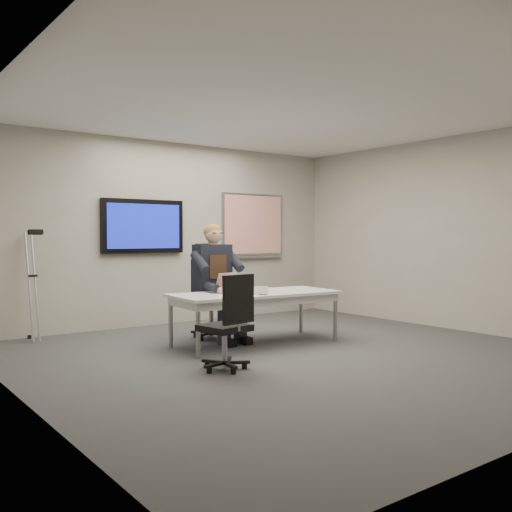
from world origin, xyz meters
TOP-DOWN VIEW (x-y plane):
  - floor at (0.00, 0.00)m, footprint 6.00×6.00m
  - ceiling at (0.00, 0.00)m, footprint 6.00×6.00m
  - wall_back at (0.00, 3.00)m, footprint 6.00×0.02m
  - wall_left at (-3.00, 0.00)m, footprint 0.02×6.00m
  - wall_right at (3.00, 0.00)m, footprint 0.02×6.00m
  - conference_table at (0.01, 0.83)m, footprint 2.17×1.04m
  - tv_display at (-0.50, 2.95)m, footprint 1.30×0.09m
  - whiteboard at (1.55, 2.97)m, footprint 1.25×0.08m
  - office_chair_far at (-0.20, 1.55)m, footprint 0.61×0.61m
  - office_chair_near at (-1.05, -0.13)m, footprint 0.53×0.53m
  - seated_person at (-0.22, 1.28)m, footprint 0.49×0.83m
  - crutch at (-2.16, 2.75)m, footprint 0.37×0.80m
  - laptop at (-0.23, 1.06)m, footprint 0.39×0.40m
  - name_tent at (-0.15, 0.59)m, footprint 0.26×0.16m
  - pen at (-0.13, 0.51)m, footprint 0.07×0.13m

SIDE VIEW (x-z plane):
  - floor at x=0.00m, z-range -0.01..0.01m
  - office_chair_near at x=-1.05m, z-range -0.18..0.79m
  - office_chair_far at x=-0.20m, z-range -0.20..0.85m
  - conference_table at x=0.01m, z-range 0.25..0.90m
  - seated_person at x=-0.22m, z-range -0.15..1.37m
  - pen at x=-0.13m, z-range 0.65..0.66m
  - name_tent at x=-0.15m, z-range 0.65..0.75m
  - laptop at x=-0.23m, z-range 0.59..0.83m
  - crutch at x=-2.16m, z-range -0.03..1.50m
  - wall_back at x=0.00m, z-range 0.00..2.80m
  - wall_left at x=-3.00m, z-range 0.00..2.80m
  - wall_right at x=3.00m, z-range 0.00..2.80m
  - tv_display at x=-0.50m, z-range 1.10..1.90m
  - whiteboard at x=1.55m, z-range 0.98..2.08m
  - ceiling at x=0.00m, z-range 2.79..2.81m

